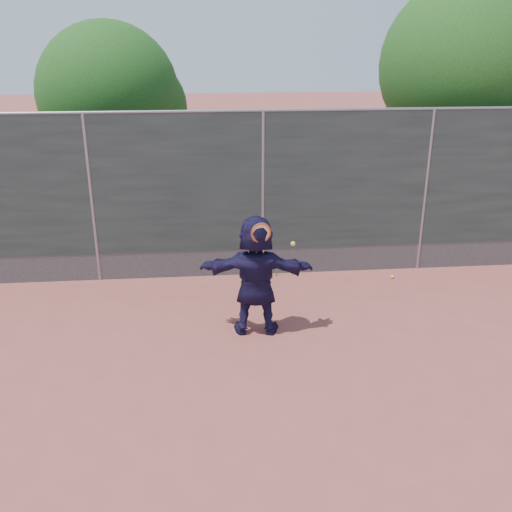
{
  "coord_description": "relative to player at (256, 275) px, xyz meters",
  "views": [
    {
      "loc": [
        -1.05,
        -6.33,
        4.18
      ],
      "look_at": [
        -0.33,
        1.3,
        1.21
      ],
      "focal_mm": 40.0,
      "sensor_mm": 36.0,
      "label": 1
    }
  ],
  "objects": [
    {
      "name": "fence",
      "position": [
        0.33,
        2.2,
        0.67
      ],
      "size": [
        20.0,
        0.06,
        3.03
      ],
      "color": "#38423D",
      "rests_on": "ground"
    },
    {
      "name": "player",
      "position": [
        0.0,
        0.0,
        0.0
      ],
      "size": [
        1.74,
        0.72,
        1.82
      ],
      "primitive_type": "imported",
      "rotation": [
        0.0,
        0.0,
        3.03
      ],
      "color": "#191438",
      "rests_on": "ground"
    },
    {
      "name": "weed_clump",
      "position": [
        0.62,
        2.08,
        -0.78
      ],
      "size": [
        0.68,
        0.07,
        0.3
      ],
      "color": "#387226",
      "rests_on": "ground"
    },
    {
      "name": "tree_left",
      "position": [
        -2.52,
        5.25,
        2.03
      ],
      "size": [
        3.15,
        3.0,
        4.53
      ],
      "color": "#382314",
      "rests_on": "ground"
    },
    {
      "name": "ground",
      "position": [
        0.33,
        -1.3,
        -0.91
      ],
      "size": [
        80.0,
        80.0,
        0.0
      ],
      "primitive_type": "plane",
      "color": "#9E4C42",
      "rests_on": "ground"
    },
    {
      "name": "swing_action",
      "position": [
        0.09,
        -0.19,
        0.68
      ],
      "size": [
        0.64,
        0.15,
        0.51
      ],
      "color": "#C34212",
      "rests_on": "ground"
    },
    {
      "name": "ball_ground",
      "position": [
        2.69,
        1.74,
        -0.88
      ],
      "size": [
        0.07,
        0.07,
        0.07
      ],
      "primitive_type": "sphere",
      "color": "yellow",
      "rests_on": "ground"
    },
    {
      "name": "tree_right",
      "position": [
        5.01,
        4.45,
        2.58
      ],
      "size": [
        3.78,
        3.6,
        5.39
      ],
      "color": "#382314",
      "rests_on": "ground"
    }
  ]
}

